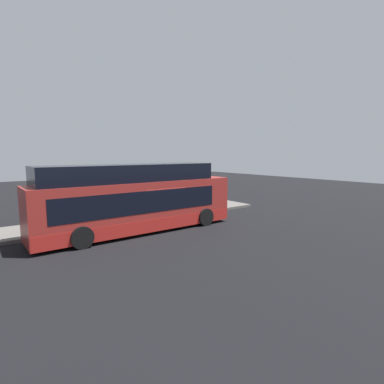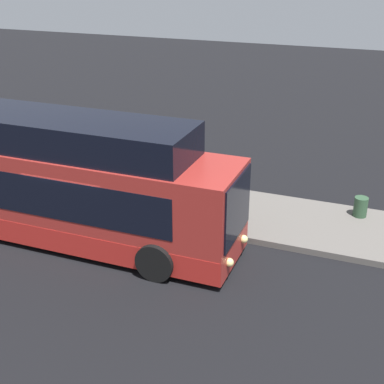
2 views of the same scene
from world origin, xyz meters
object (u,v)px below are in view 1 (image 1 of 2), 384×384
object	(u,v)px
trash_bin	(207,199)
sign_post	(81,200)
bus_lead	(137,202)
passenger_with_bags	(147,200)
passenger_boarding	(180,199)
passenger_waiting	(169,199)
suitcase	(178,209)

from	to	relation	value
trash_bin	sign_post	bearing A→B (deg)	-174.57
sign_post	bus_lead	bearing A→B (deg)	-57.46
passenger_with_bags	passenger_boarding	bearing A→B (deg)	-89.49
bus_lead	passenger_waiting	distance (m)	5.06
suitcase	trash_bin	bearing A→B (deg)	26.39
passenger_with_bags	trash_bin	size ratio (longest dim) A/B	2.76
passenger_waiting	sign_post	distance (m)	6.16
bus_lead	suitcase	xyz separation A→B (m)	(4.22, 2.05, -1.15)
passenger_boarding	trash_bin	world-z (taller)	passenger_boarding
bus_lead	sign_post	distance (m)	3.89
sign_post	trash_bin	size ratio (longest dim) A/B	3.49
bus_lead	suitcase	bearing A→B (deg)	25.91
passenger_boarding	trash_bin	bearing A→B (deg)	7.51
passenger_waiting	trash_bin	bearing A→B (deg)	29.03
passenger_with_bags	sign_post	world-z (taller)	sign_post
passenger_boarding	suitcase	distance (m)	0.88
bus_lead	sign_post	size ratio (longest dim) A/B	5.14
passenger_boarding	trash_bin	distance (m)	4.53
sign_post	trash_bin	xyz separation A→B (m)	(10.87, 1.03, -1.09)
passenger_boarding	passenger_with_bags	xyz separation A→B (m)	(-2.22, 0.86, -0.01)
passenger_waiting	trash_bin	xyz separation A→B (m)	(4.73, 1.33, -0.62)
suitcase	trash_bin	xyz separation A→B (m)	(4.55, 2.26, -0.04)
bus_lead	trash_bin	world-z (taller)	bus_lead
bus_lead	passenger_with_bags	distance (m)	4.19
bus_lead	sign_post	bearing A→B (deg)	122.54
passenger_waiting	passenger_with_bags	xyz separation A→B (m)	(-1.59, 0.36, 0.03)
passenger_with_bags	suitcase	size ratio (longest dim) A/B	1.86
trash_bin	suitcase	bearing A→B (deg)	-153.61
passenger_boarding	suitcase	size ratio (longest dim) A/B	1.90
bus_lead	passenger_with_bags	world-z (taller)	bus_lead
passenger_waiting	suitcase	distance (m)	1.11
passenger_boarding	suitcase	world-z (taller)	passenger_boarding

